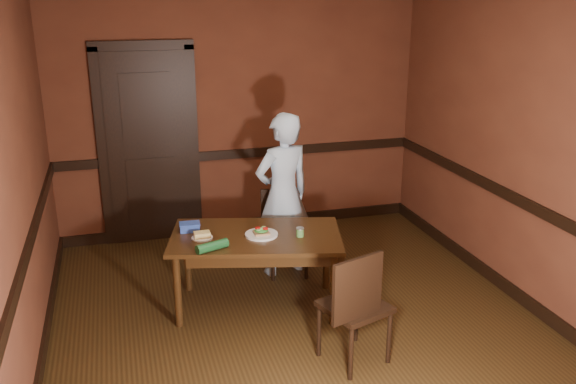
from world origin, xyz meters
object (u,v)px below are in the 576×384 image
food_tub (190,227)px  sandwich_plate (261,233)px  dining_table (256,271)px  person (283,195)px  sauce_jar (300,232)px  chair_near (355,304)px  cheese_saucer (202,236)px  chair_far (288,234)px

food_tub → sandwich_plate: bearing=-21.5°
dining_table → person: size_ratio=0.90×
sandwich_plate → sauce_jar: (0.31, -0.11, 0.02)m
person → food_tub: size_ratio=8.69×
chair_near → person: 1.63m
dining_table → food_tub: size_ratio=7.84×
cheese_saucer → sauce_jar: bearing=-13.1°
cheese_saucer → person: bearing=33.1°
chair_far → sauce_jar: chair_far is taller
person → sauce_jar: person is taller
chair_far → cheese_saucer: (-0.89, -0.52, 0.29)m
dining_table → sauce_jar: sauce_jar is taller
sandwich_plate → food_tub: (-0.57, 0.27, 0.02)m
chair_far → chair_near: chair_near is taller
dining_table → person: person is taller
chair_near → cheese_saucer: size_ratio=5.17×
sauce_jar → cheese_saucer: 0.82m
sandwich_plate → chair_far: bearing=56.0°
food_tub → sauce_jar: bearing=-19.5°
chair_near → sandwich_plate: (-0.46, 0.96, 0.23)m
sandwich_plate → dining_table: bearing=143.4°
chair_near → sauce_jar: bearing=-98.4°
sauce_jar → food_tub: bearing=156.6°
chair_far → cheese_saucer: bearing=-141.0°
chair_far → person: size_ratio=0.51×
person → sandwich_plate: 0.74m
food_tub → cheese_saucer: bearing=-64.3°
cheese_saucer → sandwich_plate: bearing=-8.9°
chair_far → person: person is taller
dining_table → person: bearing=70.4°
person → sandwich_plate: person is taller
chair_near → person: size_ratio=0.58×
chair_near → chair_far: bearing=-106.5°
chair_near → cheese_saucer: 1.43m
dining_table → cheese_saucer: size_ratio=8.07×
person → cheese_saucer: (-0.85, -0.56, -0.10)m
dining_table → chair_far: chair_far is taller
chair_near → food_tub: chair_near is taller
chair_near → sauce_jar: size_ratio=11.70×
dining_table → sauce_jar: bearing=-7.4°
chair_far → food_tub: chair_far is taller
person → food_tub: 1.00m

